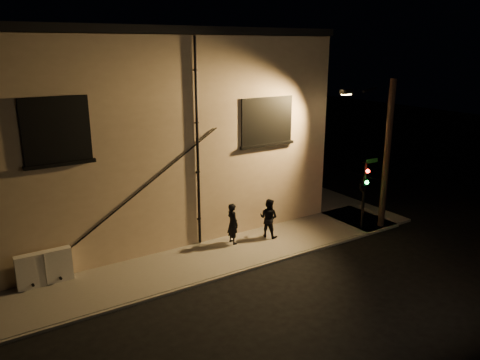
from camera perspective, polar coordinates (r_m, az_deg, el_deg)
ground at (r=18.52m, az=4.43°, el=-9.89°), size 90.00×90.00×0.00m
sidewalk at (r=22.45m, az=0.21°, el=-4.89°), size 21.00×16.00×0.12m
building at (r=23.64m, az=-14.68°, el=6.58°), size 16.20×12.23×8.80m
utility_cabinet at (r=17.70m, az=-22.74°, el=-9.88°), size 1.83×0.31×1.21m
pedestrian_a at (r=19.47m, az=-0.91°, el=-5.32°), size 0.43×0.65×1.75m
pedestrian_b at (r=20.16m, az=3.51°, el=-4.64°), size 0.97×1.04×1.71m
traffic_signal at (r=21.18m, az=14.82°, el=-0.49°), size 1.19×1.86×3.17m
streetlamp_pole at (r=21.54m, az=17.16°, el=3.37°), size 2.02×1.38×6.76m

